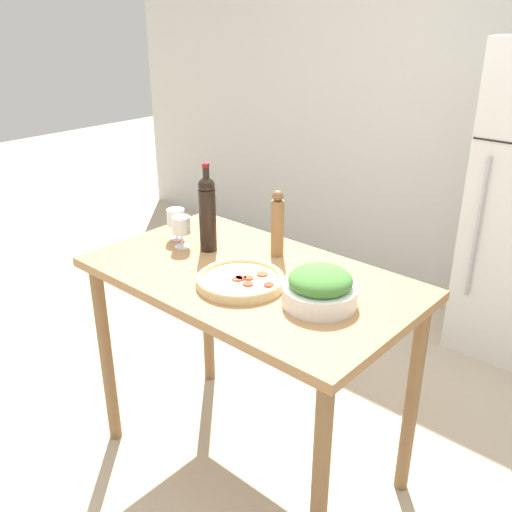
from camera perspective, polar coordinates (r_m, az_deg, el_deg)
The scene contains 9 objects.
ground_plane at distance 2.73m, azimuth -0.55°, elevation -19.67°, with size 14.00×14.00×0.00m, color #BCAD93.
wall_back at distance 3.89m, azimuth 21.75°, elevation 13.73°, with size 6.40×0.06×2.60m.
prep_counter at distance 2.25m, azimuth -0.63°, elevation -4.68°, with size 1.28×0.74×0.93m.
wine_bottle at distance 2.35m, azimuth -4.89°, elevation 4.42°, with size 0.07×0.07×0.37m.
wine_glass_near at distance 2.41m, azimuth -7.47°, elevation 2.94°, with size 0.08×0.08×0.14m.
wine_glass_far at distance 2.50m, azimuth -8.01°, elevation 3.72°, with size 0.08×0.08×0.14m.
pepper_mill at distance 2.30m, azimuth 2.16°, elevation 3.17°, with size 0.05×0.05×0.28m.
salad_bowl at distance 1.96m, azimuth 6.41°, elevation -3.19°, with size 0.26×0.26×0.14m.
homemade_pizza at distance 2.10m, azimuth -1.55°, elevation -2.42°, with size 0.33×0.33×0.04m.
Camera 1 is at (1.33, -1.46, 1.89)m, focal length 40.00 mm.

